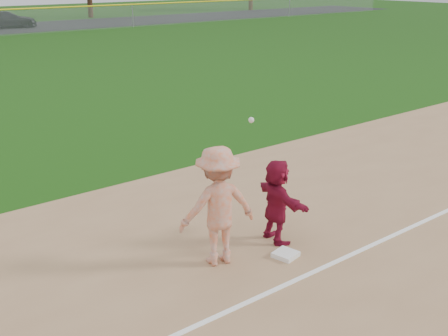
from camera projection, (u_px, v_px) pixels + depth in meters
ground at (276, 258)px, 10.09m from camera, size 160.00×160.00×0.00m
foul_line at (309, 274)px, 9.49m from camera, size 60.00×0.10×0.01m
first_base at (286, 254)px, 10.07m from camera, size 0.46×0.46×0.09m
base_runner at (277, 201)px, 10.44m from camera, size 0.76×1.56×1.62m
car_right at (7, 20)px, 50.18m from camera, size 5.38×3.01×1.47m
first_base_play at (218, 206)px, 9.58m from camera, size 1.53×1.13×2.63m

